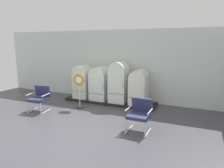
# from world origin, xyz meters

# --- Properties ---
(ground) EXTENTS (12.00, 10.00, 0.05)m
(ground) POSITION_xyz_m (0.00, 0.00, -0.03)
(ground) COLOR #403E45
(back_wall) EXTENTS (11.76, 0.12, 3.02)m
(back_wall) POSITION_xyz_m (0.00, 3.66, 1.52)
(back_wall) COLOR silver
(back_wall) RESTS_ON ground
(display_plinth) EXTENTS (3.87, 0.95, 0.11)m
(display_plinth) POSITION_xyz_m (0.00, 3.02, 0.05)
(display_plinth) COLOR black
(display_plinth) RESTS_ON ground
(refrigerator_0) EXTENTS (0.67, 0.65, 1.43)m
(refrigerator_0) POSITION_xyz_m (-1.25, 2.90, 0.86)
(refrigerator_0) COLOR silver
(refrigerator_0) RESTS_ON display_plinth
(refrigerator_1) EXTENTS (0.71, 0.71, 1.40)m
(refrigerator_1) POSITION_xyz_m (-0.42, 2.93, 0.84)
(refrigerator_1) COLOR white
(refrigerator_1) RESTS_ON display_plinth
(refrigerator_2) EXTENTS (0.69, 0.68, 1.64)m
(refrigerator_2) POSITION_xyz_m (0.44, 2.92, 0.97)
(refrigerator_2) COLOR silver
(refrigerator_2) RESTS_ON display_plinth
(refrigerator_3) EXTENTS (0.64, 0.73, 1.36)m
(refrigerator_3) POSITION_xyz_m (1.26, 2.94, 0.82)
(refrigerator_3) COLOR silver
(refrigerator_3) RESTS_ON display_plinth
(armchair_left) EXTENTS (0.72, 0.75, 0.93)m
(armchair_left) POSITION_xyz_m (-1.91, 1.03, 0.53)
(armchair_left) COLOR silver
(armchair_left) RESTS_ON ground
(armchair_right) EXTENTS (0.67, 0.69, 0.93)m
(armchair_right) POSITION_xyz_m (1.93, 0.79, 0.53)
(armchair_right) COLOR silver
(armchair_right) RESTS_ON ground
(sign_stand) EXTENTS (0.47, 0.32, 1.33)m
(sign_stand) POSITION_xyz_m (-0.78, 1.92, 0.65)
(sign_stand) COLOR #2D2D30
(sign_stand) RESTS_ON ground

